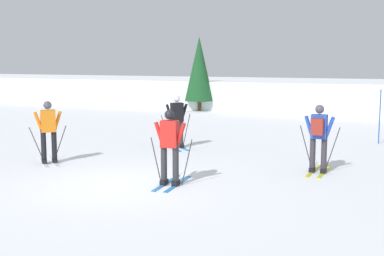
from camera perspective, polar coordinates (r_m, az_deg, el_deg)
The scene contains 8 objects.
ground_plane at distance 11.45m, azimuth -8.37°, elevation -6.50°, with size 120.00×120.00×0.00m, color white.
far_snow_ridge at distance 31.21m, azimuth 14.10°, elevation 3.71°, with size 80.00×9.20×1.66m, color white.
skier_black at distance 16.08m, azimuth -1.73°, elevation 0.92°, with size 1.44×1.34×1.71m.
skier_orange at distance 14.19m, azimuth -15.98°, elevation -0.24°, with size 1.44×1.34×1.71m.
skier_blue at distance 12.82m, azimuth 14.17°, elevation -0.80°, with size 1.00×1.60×1.71m.
skier_red at distance 11.20m, azimuth -2.53°, elevation -1.96°, with size 1.00×1.63×1.71m.
trail_marker_pole at distance 18.15m, azimuth 20.51°, elevation 1.21°, with size 0.04×0.04×1.84m, color #1E56AD.
conifer_far_left at distance 28.47m, azimuth 0.82°, elevation 6.71°, with size 1.63×1.63×4.18m.
Camera 1 is at (6.25, -9.19, 2.74)m, focal length 47.03 mm.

